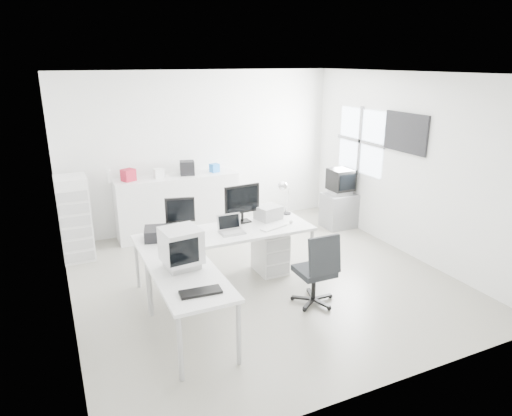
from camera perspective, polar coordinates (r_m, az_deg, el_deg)
name	(u,v)px	position (r m, az deg, el deg)	size (l,w,h in m)	color
floor	(262,279)	(6.54, 0.74, -8.86)	(5.00, 5.00, 0.01)	#B9B7A6
ceiling	(263,73)	(5.83, 0.86, 16.49)	(5.00, 5.00, 0.01)	white
back_wall	(202,151)	(8.30, -6.73, 7.10)	(5.00, 0.02, 2.80)	silver
left_wall	(58,208)	(5.48, -23.49, 0.00)	(0.02, 5.00, 2.80)	silver
right_wall	(409,166)	(7.43, 18.53, 5.01)	(0.02, 5.00, 2.80)	silver
window	(360,141)	(8.28, 12.91, 8.15)	(0.02, 1.20, 1.10)	white
wall_picture	(406,133)	(7.40, 18.21, 8.93)	(0.04, 0.90, 0.60)	black
main_desk	(226,257)	(6.32, -3.73, -6.10)	(2.40, 0.80, 0.75)	silver
side_desk	(190,308)	(5.15, -8.20, -12.23)	(0.70, 1.40, 0.75)	silver
drawer_pedestal	(270,252)	(6.65, 1.78, -5.51)	(0.40, 0.50, 0.60)	silver
inkjet_printer	(161,233)	(6.02, -11.74, -3.11)	(0.43, 0.33, 0.15)	black
lcd_monitor_small	(180,214)	(6.16, -9.46, -0.77)	(0.39, 0.22, 0.49)	black
lcd_monitor_large	(242,203)	(6.43, -1.74, 0.57)	(0.53, 0.21, 0.56)	black
laptop	(232,226)	(6.07, -3.03, -2.27)	(0.30, 0.31, 0.20)	#B7B7BA
white_keyboard	(274,227)	(6.30, 2.23, -2.42)	(0.41, 0.13, 0.02)	silver
white_mouse	(291,222)	(6.46, 4.40, -1.72)	(0.05, 0.05, 0.05)	silver
laser_printer	(268,212)	(6.62, 1.56, -0.56)	(0.34, 0.29, 0.19)	#A4A4A4
desk_lamp	(287,199)	(6.80, 3.91, 1.08)	(0.15, 0.15, 0.46)	silver
crt_monitor	(181,248)	(5.10, -9.33, -4.97)	(0.41, 0.41, 0.47)	#B7B7BA
black_keyboard	(201,292)	(4.63, -6.95, -10.38)	(0.42, 0.17, 0.03)	black
office_chair	(314,268)	(5.78, 7.31, -7.39)	(0.57, 0.57, 0.98)	#26292B
tv_cabinet	(339,210)	(8.55, 10.34, -0.28)	(0.58, 0.47, 0.63)	slate
crt_tv	(341,182)	(8.40, 10.54, 3.22)	(0.50, 0.48, 0.45)	black
sideboard	(178,205)	(8.12, -9.75, 0.35)	(2.11, 0.53, 1.06)	silver
clutter_box_a	(128,175)	(7.80, -15.67, 3.99)	(0.20, 0.18, 0.20)	maroon
clutter_box_b	(159,173)	(7.89, -12.08, 4.26)	(0.16, 0.13, 0.16)	silver
clutter_box_c	(187,168)	(8.00, -8.61, 4.97)	(0.24, 0.22, 0.24)	black
clutter_box_d	(214,168)	(8.16, -5.22, 5.01)	(0.15, 0.13, 0.15)	blue
clutter_bottle	(109,176)	(7.79, -17.90, 3.86)	(0.07, 0.07, 0.22)	silver
filing_cabinet	(75,218)	(7.50, -21.70, -1.20)	(0.46, 0.54, 1.30)	silver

